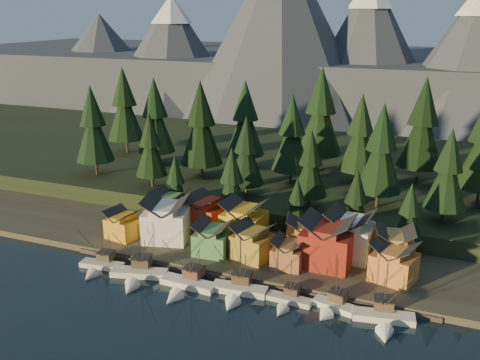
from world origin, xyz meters
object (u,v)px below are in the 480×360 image
at_px(boat_4, 288,296).
at_px(boat_5, 333,300).
at_px(house_front_1, 166,218).
at_px(boat_6, 385,312).
at_px(boat_1, 137,269).
at_px(house_back_0, 170,207).
at_px(boat_0, 99,261).
at_px(house_front_0, 123,223).
at_px(house_back_1, 207,212).
at_px(boat_3, 237,285).
at_px(boat_2, 185,279).

xyz_separation_m(boat_4, boat_5, (8.50, 1.00, 0.43)).
bearing_deg(house_front_1, boat_6, -30.27).
bearing_deg(boat_1, boat_6, -12.19).
distance_m(boat_4, house_back_0, 45.77).
height_order(boat_6, house_back_0, boat_6).
height_order(boat_0, boat_6, boat_6).
height_order(boat_6, house_front_0, boat_6).
bearing_deg(house_front_1, boat_5, -32.52).
height_order(boat_5, house_back_1, house_back_1).
height_order(boat_5, house_front_0, boat_5).
relative_size(house_front_1, house_back_0, 1.34).
relative_size(house_front_0, house_front_1, 0.66).
bearing_deg(boat_6, boat_5, 165.06).
relative_size(house_front_1, house_back_1, 1.21).
xyz_separation_m(boat_0, house_back_1, (14.48, 24.87, 4.53)).
bearing_deg(house_front_0, house_back_1, 42.37).
xyz_separation_m(house_front_0, house_front_1, (10.37, 2.87, 1.84)).
bearing_deg(boat_3, boat_0, 176.49).
bearing_deg(boat_0, boat_3, -4.45).
bearing_deg(boat_6, boat_0, 171.83).
bearing_deg(boat_0, house_front_0, 95.38).
xyz_separation_m(boat_2, house_front_0, (-24.31, 14.71, 2.94)).
distance_m(house_back_0, house_back_1, 10.79).
distance_m(boat_3, boat_5, 18.81).
bearing_deg(boat_0, boat_1, -9.36).
bearing_deg(house_back_1, boat_0, -108.68).
relative_size(boat_4, house_front_1, 0.81).
bearing_deg(boat_6, boat_2, 173.81).
distance_m(boat_1, boat_2, 11.50).
height_order(house_back_0, house_back_1, house_back_1).
relative_size(house_front_0, house_back_0, 0.88).
bearing_deg(house_back_0, boat_5, -25.52).
xyz_separation_m(house_back_0, house_back_1, (10.78, -0.36, 0.22)).
bearing_deg(house_back_1, house_front_1, -119.00).
bearing_deg(house_back_0, boat_1, -76.07).
height_order(boat_6, house_front_1, house_front_1).
height_order(boat_2, boat_6, boat_2).
bearing_deg(house_front_0, house_front_1, 25.44).
bearing_deg(boat_4, boat_3, -174.31).
height_order(boat_0, house_front_1, house_front_1).
bearing_deg(boat_3, boat_2, -175.77).
bearing_deg(boat_5, boat_6, 8.13).
bearing_deg(house_front_0, boat_1, -38.45).
height_order(boat_0, house_back_0, house_back_0).
bearing_deg(boat_6, boat_3, 171.48).
distance_m(boat_6, house_back_0, 61.88).
xyz_separation_m(boat_3, boat_6, (28.44, 0.52, -0.10)).
relative_size(boat_5, boat_6, 0.89).
height_order(boat_1, boat_3, boat_1).
xyz_separation_m(boat_4, house_front_1, (-34.97, 15.35, 5.26)).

